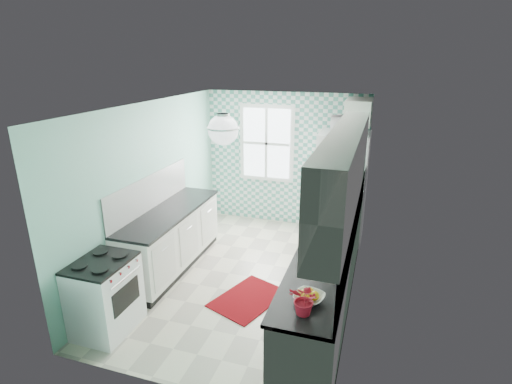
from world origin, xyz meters
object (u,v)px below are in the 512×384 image
(potted_plant, at_px, (305,300))
(fridge, at_px, (341,187))
(fruit_bowl, at_px, (309,298))
(sink, at_px, (338,215))
(microwave, at_px, (346,124))
(stove, at_px, (105,295))
(ceiling_light, at_px, (223,130))

(potted_plant, bearing_deg, fridge, 91.38)
(fruit_bowl, bearing_deg, sink, 89.91)
(microwave, bearing_deg, stove, 53.19)
(ceiling_light, relative_size, fruit_bowl, 1.27)
(fridge, relative_size, sink, 3.41)
(stove, distance_m, fruit_bowl, 2.45)
(microwave, bearing_deg, fridge, 50.53)
(sink, bearing_deg, fridge, 91.40)
(stove, height_order, potted_plant, potted_plant)
(stove, bearing_deg, ceiling_light, 33.88)
(ceiling_light, xyz_separation_m, sink, (1.20, 1.35, -1.39))
(potted_plant, bearing_deg, microwave, 91.38)
(stove, distance_m, sink, 3.27)
(sink, xyz_separation_m, microwave, (-0.09, 1.25, 1.10))
(ceiling_light, xyz_separation_m, potted_plant, (1.20, -1.14, -1.24))
(stove, bearing_deg, potted_plant, -8.14)
(fridge, xyz_separation_m, microwave, (0.00, 0.00, 1.08))
(ceiling_light, bearing_deg, sink, 48.22)
(fridge, distance_m, fruit_bowl, 3.53)
(sink, bearing_deg, potted_plant, -92.97)
(microwave, bearing_deg, potted_plant, 88.55)
(ceiling_light, bearing_deg, fruit_bowl, -37.71)
(fruit_bowl, relative_size, microwave, 0.57)
(stove, xyz_separation_m, potted_plant, (2.40, -0.31, 0.62))
(ceiling_light, xyz_separation_m, microwave, (1.11, 2.60, -0.29))
(fridge, bearing_deg, sink, -89.33)
(ceiling_light, xyz_separation_m, stove, (-1.20, -0.83, -1.86))
(stove, relative_size, sink, 1.58)
(stove, xyz_separation_m, fruit_bowl, (2.40, -0.10, 0.51))
(ceiling_light, distance_m, fridge, 3.14)
(fruit_bowl, bearing_deg, stove, 177.60)
(fridge, distance_m, stove, 4.16)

